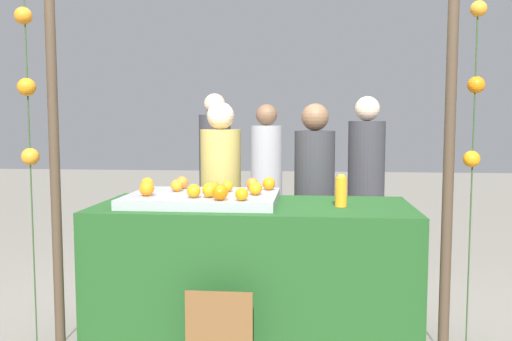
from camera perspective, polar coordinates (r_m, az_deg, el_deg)
ground_plane at (r=3.66m, az=-0.24°, el=-17.32°), size 24.00×24.00×0.00m
stall_counter at (r=3.52m, az=-0.24°, el=-10.67°), size 1.98×0.88×0.88m
orange_tray at (r=3.49m, az=-5.58°, el=-2.93°), size 0.95×0.72×0.06m
orange_0 at (r=3.47m, az=-4.44°, el=-1.79°), size 0.08×0.08×0.08m
orange_1 at (r=3.74m, az=-11.37°, el=-1.36°), size 0.08×0.08×0.08m
orange_2 at (r=3.64m, az=1.37°, el=-1.40°), size 0.09×0.09×0.09m
orange_3 at (r=3.29m, az=-6.58°, el=-2.15°), size 0.08×0.08×0.08m
orange_4 at (r=3.74m, az=-7.79°, el=-1.28°), size 0.09×0.09×0.09m
orange_5 at (r=3.15m, az=-1.52°, el=-2.52°), size 0.08×0.08×0.08m
orange_6 at (r=3.39m, az=-0.06°, el=-1.90°), size 0.09×0.09×0.09m
orange_7 at (r=3.61m, az=-8.34°, el=-1.58°), size 0.08×0.08×0.08m
orange_8 at (r=3.30m, az=-4.90°, el=-2.07°), size 0.09×0.09×0.09m
orange_9 at (r=3.62m, az=-0.37°, el=-1.46°), size 0.08×0.08×0.08m
orange_10 at (r=3.42m, az=-11.44°, el=-1.90°), size 0.09×0.09×0.09m
orange_11 at (r=3.55m, az=-3.03°, el=-1.67°), size 0.07×0.07×0.07m
orange_12 at (r=3.17m, az=-3.79°, el=-2.34°), size 0.09×0.09×0.09m
juice_bottle at (r=3.36m, az=8.94°, el=-2.20°), size 0.07×0.07×0.20m
chalkboard_sign at (r=3.06m, az=-3.89°, el=-17.10°), size 0.37×0.03×0.51m
vendor_left at (r=4.22m, az=-3.70°, el=-4.11°), size 0.31×0.31×1.55m
vendor_right at (r=4.21m, az=6.14°, el=-4.22°), size 0.31×0.31×1.54m
crowd_person_0 at (r=5.44m, az=1.10°, el=-1.90°), size 0.32×0.32×1.58m
crowd_person_1 at (r=4.96m, az=11.48°, el=-2.41°), size 0.33×0.33×1.63m
crowd_person_2 at (r=5.94m, az=-4.33°, el=-0.72°), size 0.34×0.34×1.71m
canopy_post_left at (r=3.23m, az=-20.39°, el=-0.51°), size 0.06×0.06×2.20m
canopy_post_right at (r=2.99m, az=19.58°, el=-0.90°), size 0.06×0.06×2.20m
garland_strand_left at (r=3.22m, az=-22.95°, el=7.42°), size 0.10×0.11×2.07m
garland_strand_right at (r=3.00m, az=22.06°, el=7.38°), size 0.10×0.10×2.07m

